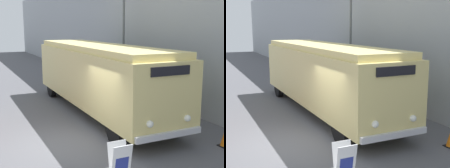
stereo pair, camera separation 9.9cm
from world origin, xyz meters
TOP-DOWN VIEW (x-y plane):
  - ground_plane at (0.00, 0.00)m, footprint 80.00×80.00m
  - building_wall_right at (6.18, 10.00)m, footprint 0.30×60.00m
  - vintage_bus at (2.56, 3.34)m, footprint 2.50×10.92m
  - sign_board at (0.38, -3.04)m, footprint 0.52×0.40m
  - streetlamp at (4.95, 5.42)m, footprint 0.36×0.36m

SIDE VIEW (x-z plane):
  - ground_plane at x=0.00m, z-range 0.00..0.00m
  - sign_board at x=0.38m, z-range -0.02..1.05m
  - vintage_bus at x=2.56m, z-range 0.22..3.30m
  - building_wall_right at x=6.18m, z-range 0.00..7.59m
  - streetlamp at x=4.95m, z-range 0.93..7.01m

